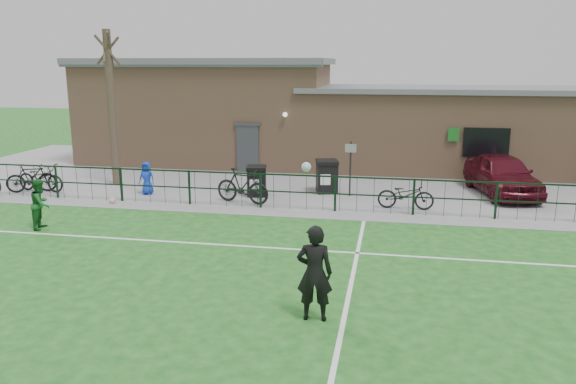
% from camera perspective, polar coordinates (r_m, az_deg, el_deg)
% --- Properties ---
extents(ground, '(90.00, 90.00, 0.00)m').
position_cam_1_polar(ground, '(11.21, -4.85, -12.23)').
color(ground, '#18541A').
rests_on(ground, ground).
extents(paving_strip, '(34.00, 13.00, 0.02)m').
position_cam_1_polar(paving_strip, '(23.89, 3.78, 1.50)').
color(paving_strip, gray).
rests_on(paving_strip, ground).
extents(pitch_line_touch, '(28.00, 0.10, 0.01)m').
position_cam_1_polar(pitch_line_touch, '(18.40, 1.62, -2.00)').
color(pitch_line_touch, white).
rests_on(pitch_line_touch, ground).
extents(pitch_line_mid, '(28.00, 0.10, 0.01)m').
position_cam_1_polar(pitch_line_mid, '(14.82, -0.72, -5.75)').
color(pitch_line_mid, white).
rests_on(pitch_line_mid, ground).
extents(pitch_line_perp, '(0.10, 16.00, 0.01)m').
position_cam_1_polar(pitch_line_perp, '(10.88, 5.63, -13.03)').
color(pitch_line_perp, white).
rests_on(pitch_line_perp, ground).
extents(perimeter_fence, '(28.00, 0.10, 1.20)m').
position_cam_1_polar(perimeter_fence, '(18.44, 1.73, -0.05)').
color(perimeter_fence, black).
rests_on(perimeter_fence, ground).
extents(bare_tree, '(0.30, 0.30, 6.00)m').
position_cam_1_polar(bare_tree, '(23.01, -17.48, 8.02)').
color(bare_tree, '#403227').
rests_on(bare_tree, ground).
extents(wheelie_bin_left, '(0.79, 0.86, 1.00)m').
position_cam_1_polar(wheelie_bin_left, '(20.47, -3.19, 1.02)').
color(wheelie_bin_left, black).
rests_on(wheelie_bin_left, paving_strip).
extents(wheelie_bin_right, '(0.92, 0.99, 1.13)m').
position_cam_1_polar(wheelie_bin_right, '(21.01, 3.96, 1.49)').
color(wheelie_bin_right, black).
rests_on(wheelie_bin_right, paving_strip).
extents(sign_post, '(0.07, 0.07, 2.00)m').
position_cam_1_polar(sign_post, '(20.40, 6.34, 2.35)').
color(sign_post, black).
rests_on(sign_post, paving_strip).
extents(car_maroon, '(2.60, 4.66, 1.50)m').
position_cam_1_polar(car_maroon, '(22.02, 20.93, 1.68)').
color(car_maroon, '#4B0D18').
rests_on(car_maroon, paving_strip).
extents(bicycle_b, '(1.85, 1.21, 1.08)m').
position_cam_1_polar(bicycle_b, '(23.06, -24.63, 1.31)').
color(bicycle_b, black).
rests_on(bicycle_b, paving_strip).
extents(bicycle_c, '(2.06, 0.94, 1.05)m').
position_cam_1_polar(bicycle_c, '(23.07, -23.83, 1.34)').
color(bicycle_c, black).
rests_on(bicycle_c, paving_strip).
extents(bicycle_d, '(2.09, 1.08, 1.21)m').
position_cam_1_polar(bicycle_d, '(19.38, -4.66, 0.63)').
color(bicycle_d, black).
rests_on(bicycle_d, paving_strip).
extents(bicycle_e, '(1.86, 0.71, 0.96)m').
position_cam_1_polar(bicycle_e, '(18.96, 11.87, -0.28)').
color(bicycle_e, black).
rests_on(bicycle_e, paving_strip).
extents(spectator_child, '(0.59, 0.39, 1.21)m').
position_cam_1_polar(spectator_child, '(21.26, -14.16, 1.38)').
color(spectator_child, blue).
rests_on(spectator_child, paving_strip).
extents(goalkeeper_kick, '(1.03, 2.90, 2.58)m').
position_cam_1_polar(goalkeeper_kick, '(10.64, 2.69, -7.98)').
color(goalkeeper_kick, black).
rests_on(goalkeeper_kick, ground).
extents(outfield_player, '(0.70, 0.82, 1.48)m').
position_cam_1_polar(outfield_player, '(17.93, -23.82, -1.11)').
color(outfield_player, '#1A5D24').
rests_on(outfield_player, ground).
extents(ball_ground, '(0.22, 0.22, 0.22)m').
position_cam_1_polar(ball_ground, '(20.33, -17.40, -0.84)').
color(ball_ground, silver).
rests_on(ball_ground, ground).
extents(clubhouse, '(24.25, 5.40, 4.96)m').
position_cam_1_polar(clubhouse, '(26.62, 2.74, 7.52)').
color(clubhouse, '#A67C5D').
rests_on(clubhouse, ground).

